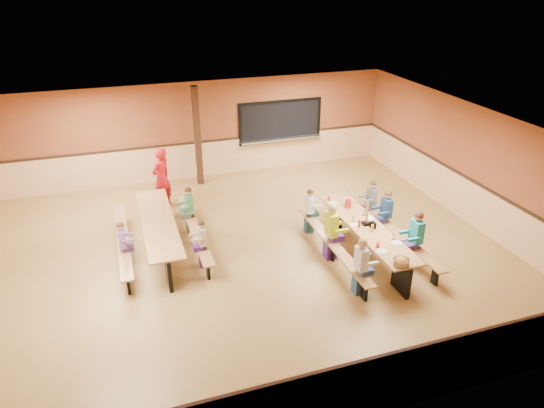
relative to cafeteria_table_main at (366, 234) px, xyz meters
name	(u,v)px	position (x,y,z in m)	size (l,w,h in m)	color
ground	(245,254)	(-2.64, 0.87, -0.53)	(12.00, 12.00, 0.00)	olive
room_envelope	(244,228)	(-2.64, 0.87, 0.16)	(12.04, 10.04, 3.02)	brown
kitchen_pass_through	(280,123)	(-0.04, 5.83, 0.96)	(2.78, 0.28, 1.38)	black
structural_post	(198,137)	(-2.84, 5.27, 0.97)	(0.18, 0.18, 3.00)	#311A10
cafeteria_table_main	(366,234)	(0.00, 0.00, 0.00)	(1.91, 3.70, 0.74)	#A27040
cafeteria_table_second	(159,229)	(-4.47, 1.72, 0.00)	(1.91, 3.70, 0.74)	#A27040
seated_child_white_left	(360,267)	(-0.83, -1.30, 0.10)	(0.39, 0.32, 1.25)	silver
seated_adult_yellow	(331,232)	(-0.83, 0.11, 0.15)	(0.43, 0.35, 1.34)	#B2CA1A
seated_child_grey_left	(309,211)	(-0.83, 1.38, 0.05)	(0.34, 0.28, 1.15)	silver
seated_child_teal_right	(416,239)	(0.83, -0.73, 0.12)	(0.41, 0.34, 1.29)	teal
seated_child_navy_right	(386,215)	(0.83, 0.54, 0.09)	(0.38, 0.31, 1.24)	navy
seated_child_char_right	(371,203)	(0.83, 1.26, 0.07)	(0.36, 0.30, 1.19)	#575E63
seated_child_purple_sec	(123,246)	(-5.30, 1.12, 0.04)	(0.33, 0.27, 1.13)	slate
seated_child_green_sec	(190,210)	(-3.65, 2.29, 0.08)	(0.37, 0.30, 1.22)	#3C7E4A
seated_child_tan_sec	(203,244)	(-3.65, 0.67, 0.04)	(0.33, 0.27, 1.12)	#B0A68A
standing_woman	(162,178)	(-4.11, 3.98, 0.34)	(0.63, 0.41, 1.72)	#B51418
punch_pitcher	(348,203)	(0.02, 0.98, 0.32)	(0.16, 0.16, 0.22)	red
chip_bowl	(401,262)	(-0.13, -1.65, 0.29)	(0.32, 0.32, 0.15)	orange
napkin_dispenser	(373,225)	(0.09, -0.12, 0.28)	(0.10, 0.14, 0.13)	black
condiment_mustard	(372,228)	(-0.02, -0.28, 0.30)	(0.06, 0.06, 0.17)	yellow
condiment_ketchup	(359,224)	(-0.19, 0.00, 0.30)	(0.06, 0.06, 0.17)	#B2140F
table_paddle	(366,219)	(0.01, 0.05, 0.35)	(0.16, 0.16, 0.56)	black
place_settings	(367,224)	(0.00, 0.00, 0.27)	(0.65, 3.30, 0.11)	beige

